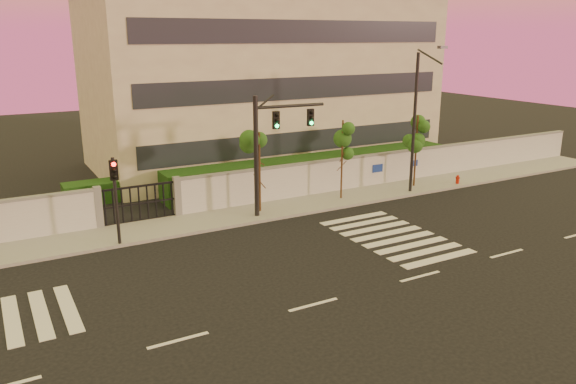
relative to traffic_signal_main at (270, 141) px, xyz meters
name	(u,v)px	position (x,y,z in m)	size (l,w,h in m)	color
ground	(313,305)	(-3.38, -9.82, -4.04)	(120.00, 120.00, 0.00)	black
sidewalk	(206,221)	(-3.38, 0.68, -3.96)	(60.00, 3.00, 0.15)	gray
perimeter_wall	(197,195)	(-3.27, 2.18, -2.96)	(60.00, 0.36, 2.20)	#B4B6BB
hedge_row	(198,185)	(-2.21, 4.92, -3.22)	(41.00, 4.25, 1.80)	black
institutional_building	(262,79)	(5.62, 12.17, 2.12)	(24.40, 12.40, 12.25)	#B6AC9A
road_markings	(231,275)	(-4.96, -6.06, -4.03)	(57.00, 7.62, 0.02)	silver
street_tree_d	(259,154)	(-0.29, 0.69, -0.79)	(1.63, 1.29, 4.41)	#382314
street_tree_e	(343,142)	(4.92, 0.61, -0.59)	(1.32, 1.05, 4.68)	#382314
street_tree_f	(417,135)	(10.52, 0.70, -0.66)	(1.44, 1.15, 4.58)	#382314
traffic_signal_main	(270,141)	(0.00, 0.00, 0.00)	(4.04, 0.47, 6.38)	black
traffic_signal_secondary	(115,191)	(-8.07, -0.65, -1.41)	(0.32, 0.33, 4.14)	black
streetlight_east	(417,116)	(9.44, -0.37, 0.68)	(0.52, 2.10, 8.73)	black
fire_hydrant	(458,180)	(13.25, -0.30, -3.68)	(0.27, 0.27, 0.71)	#AA1C0B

